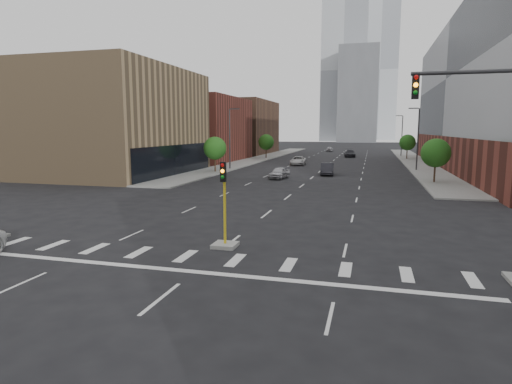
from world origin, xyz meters
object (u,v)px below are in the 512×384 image
at_px(car_mid_right, 327,169).
at_px(car_deep_right, 350,153).
at_px(median_traffic_signal, 225,229).
at_px(car_distant, 330,149).
at_px(car_far_left, 298,161).
at_px(car_near_left, 279,173).

relative_size(car_mid_right, car_deep_right, 0.87).
height_order(median_traffic_signal, car_distant, median_traffic_signal).
bearing_deg(car_mid_right, car_distant, 90.12).
height_order(median_traffic_signal, car_far_left, median_traffic_signal).
xyz_separation_m(car_mid_right, car_far_left, (-6.40, 15.04, -0.06)).
relative_size(median_traffic_signal, car_mid_right, 0.92).
xyz_separation_m(median_traffic_signal, car_far_left, (-4.90, 51.84, -0.24)).
bearing_deg(car_near_left, median_traffic_signal, -74.78).
bearing_deg(median_traffic_signal, car_distant, 92.33).
height_order(car_near_left, car_mid_right, car_mid_right).
bearing_deg(car_deep_right, car_far_left, -113.23).
bearing_deg(car_distant, car_deep_right, -74.17).
bearing_deg(car_far_left, median_traffic_signal, -88.35).
xyz_separation_m(car_far_left, car_distant, (0.89, 46.74, -0.06)).
relative_size(car_near_left, car_deep_right, 0.76).
xyz_separation_m(median_traffic_signal, car_mid_right, (1.50, 36.80, -0.18)).
xyz_separation_m(car_near_left, car_deep_right, (6.30, 44.27, 0.09)).
bearing_deg(median_traffic_signal, car_deep_right, 88.07).
xyz_separation_m(car_mid_right, car_deep_right, (1.04, 38.48, 0.01)).
distance_m(median_traffic_signal, car_near_left, 31.24).
height_order(median_traffic_signal, car_mid_right, median_traffic_signal).
bearing_deg(car_far_left, car_mid_right, -70.70).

